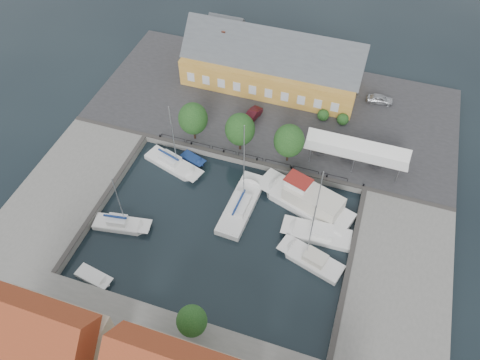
# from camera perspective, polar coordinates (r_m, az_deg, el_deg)

# --- Properties ---
(ground) EXTENTS (140.00, 140.00, 0.00)m
(ground) POSITION_cam_1_polar(r_m,az_deg,el_deg) (60.78, -1.80, -5.01)
(ground) COLOR black
(ground) RESTS_ON ground
(north_quay) EXTENTS (56.00, 26.00, 1.00)m
(north_quay) POSITION_cam_1_polar(r_m,az_deg,el_deg) (75.38, 4.14, 8.88)
(north_quay) COLOR #2D2D30
(north_quay) RESTS_ON ground
(west_quay) EXTENTS (12.00, 24.00, 1.00)m
(west_quay) POSITION_cam_1_polar(r_m,az_deg,el_deg) (67.60, -20.26, -0.96)
(west_quay) COLOR slate
(west_quay) RESTS_ON ground
(east_quay) EXTENTS (12.00, 24.00, 1.00)m
(east_quay) POSITION_cam_1_polar(r_m,az_deg,el_deg) (58.59, 18.64, -11.54)
(east_quay) COLOR slate
(east_quay) RESTS_ON ground
(quay_edge_fittings) EXTENTS (56.00, 24.72, 0.40)m
(quay_edge_fittings) POSITION_cam_1_polar(r_m,az_deg,el_deg) (62.63, -0.34, -1.09)
(quay_edge_fittings) COLOR #383533
(quay_edge_fittings) RESTS_ON north_quay
(warehouse) EXTENTS (28.56, 14.00, 9.55)m
(warehouse) POSITION_cam_1_polar(r_m,az_deg,el_deg) (77.54, 3.51, 13.94)
(warehouse) COLOR gold
(warehouse) RESTS_ON north_quay
(tent_canopy) EXTENTS (14.00, 4.00, 2.83)m
(tent_canopy) POSITION_cam_1_polar(r_m,az_deg,el_deg) (65.86, 14.06, 3.64)
(tent_canopy) COLOR white
(tent_canopy) RESTS_ON north_quay
(quay_trees) EXTENTS (18.20, 4.20, 6.30)m
(quay_trees) POSITION_cam_1_polar(r_m,az_deg,el_deg) (64.97, -0.00, 6.19)
(quay_trees) COLOR black
(quay_trees) RESTS_ON north_quay
(car_silver) EXTENTS (4.34, 2.13, 1.42)m
(car_silver) POSITION_cam_1_polar(r_m,az_deg,el_deg) (77.99, 16.70, 9.45)
(car_silver) COLOR #B5B8BE
(car_silver) RESTS_ON north_quay
(car_red) EXTENTS (2.48, 4.47, 1.40)m
(car_red) POSITION_cam_1_polar(r_m,az_deg,el_deg) (71.87, 1.44, 7.86)
(car_red) COLOR #4E111A
(car_red) RESTS_ON north_quay
(center_sailboat) EXTENTS (3.76, 11.01, 14.57)m
(center_sailboat) POSITION_cam_1_polar(r_m,az_deg,el_deg) (61.63, 0.07, -3.30)
(center_sailboat) COLOR white
(center_sailboat) RESTS_ON ground
(trawler) EXTENTS (14.01, 8.05, 5.00)m
(trawler) POSITION_cam_1_polar(r_m,az_deg,el_deg) (61.99, 8.30, -2.63)
(trawler) COLOR white
(trawler) RESTS_ON ground
(east_boat_a) EXTENTS (8.99, 3.27, 12.45)m
(east_boat_a) POSITION_cam_1_polar(r_m,az_deg,el_deg) (60.08, 9.51, -6.52)
(east_boat_a) COLOR white
(east_boat_a) RESTS_ON ground
(east_boat_b) EXTENTS (8.59, 4.95, 11.29)m
(east_boat_b) POSITION_cam_1_polar(r_m,az_deg,el_deg) (57.92, 8.76, -9.64)
(east_boat_b) COLOR white
(east_boat_b) RESTS_ON ground
(west_boat_a) EXTENTS (9.43, 5.18, 12.09)m
(west_boat_a) POSITION_cam_1_polar(r_m,az_deg,el_deg) (67.30, -8.20, 1.90)
(west_boat_a) COLOR white
(west_boat_a) RESTS_ON ground
(west_boat_d) EXTENTS (7.71, 3.41, 10.16)m
(west_boat_d) POSITION_cam_1_polar(r_m,az_deg,el_deg) (61.96, -14.30, -5.32)
(west_boat_d) COLOR white
(west_boat_d) RESTS_ON ground
(launch_sw) EXTENTS (4.82, 2.47, 0.98)m
(launch_sw) POSITION_cam_1_polar(r_m,az_deg,el_deg) (58.90, -17.40, -11.26)
(launch_sw) COLOR white
(launch_sw) RESTS_ON ground
(launch_nw) EXTENTS (4.10, 2.68, 0.88)m
(launch_nw) POSITION_cam_1_polar(r_m,az_deg,el_deg) (67.84, -5.77, 2.50)
(launch_nw) COLOR navy
(launch_nw) RESTS_ON ground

